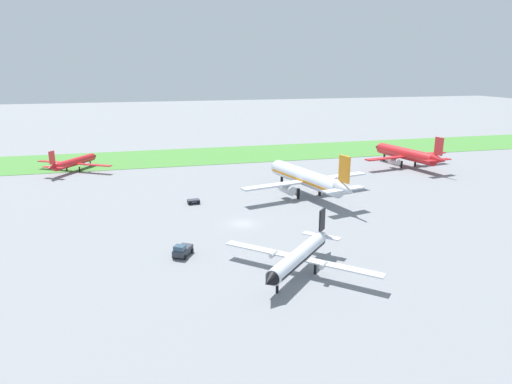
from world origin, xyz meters
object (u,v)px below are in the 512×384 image
at_px(airplane_parked_jet_far, 407,154).
at_px(airplane_taxiing_turboprop, 74,162).
at_px(pushback_tug_midfield, 182,250).
at_px(baggage_cart_near_gate, 193,201).
at_px(airplane_midfield_jet, 307,178).
at_px(airplane_foreground_turboprop, 300,255).

bearing_deg(airplane_parked_jet_far, airplane_taxiing_turboprop, 68.41).
bearing_deg(pushback_tug_midfield, airplane_taxiing_turboprop, -130.59).
relative_size(airplane_taxiing_turboprop, baggage_cart_near_gate, 7.86).
distance_m(airplane_midfield_jet, airplane_parked_jet_far, 42.77).
distance_m(airplane_midfield_jet, airplane_foreground_turboprop, 38.22).
bearing_deg(airplane_foreground_turboprop, pushback_tug_midfield, -79.11).
height_order(airplane_parked_jet_far, airplane_foreground_turboprop, airplane_parked_jet_far).
height_order(airplane_midfield_jet, pushback_tug_midfield, airplane_midfield_jet).
bearing_deg(pushback_tug_midfield, airplane_foreground_turboprop, 87.25).
xyz_separation_m(airplane_foreground_turboprop, baggage_cart_near_gate, (-9.86, 35.72, -1.92)).
xyz_separation_m(airplane_taxiing_turboprop, baggage_cart_near_gate, (26.88, -37.91, -1.90)).
height_order(airplane_taxiing_turboprop, airplane_parked_jet_far, airplane_parked_jet_far).
relative_size(airplane_taxiing_turboprop, airplane_midfield_jet, 0.66).
distance_m(airplane_foreground_turboprop, pushback_tug_midfield, 17.66).
bearing_deg(pushback_tug_midfield, airplane_parked_jet_far, 155.55).
relative_size(airplane_parked_jet_far, baggage_cart_near_gate, 10.80).
bearing_deg(airplane_taxiing_turboprop, airplane_midfield_jet, -94.83).
bearing_deg(pushback_tug_midfield, baggage_cart_near_gate, -160.13).
bearing_deg(airplane_parked_jet_far, pushback_tug_midfield, 114.60).
relative_size(airplane_taxiing_turboprop, airplane_foreground_turboprop, 1.15).
xyz_separation_m(airplane_taxiing_turboprop, airplane_parked_jet_far, (88.41, -17.30, 1.02)).
relative_size(airplane_parked_jet_far, airplane_foreground_turboprop, 1.57).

